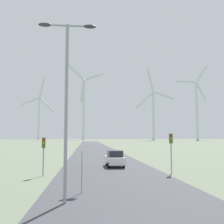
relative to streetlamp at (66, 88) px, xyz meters
The scene contains 10 objects.
road_surface 40.81m from the streetlamp, 85.12° to the left, with size 10.00×240.00×0.01m.
streetlamp is the anchor object (origin of this frame).
stop_sign_near 4.82m from the streetlamp, 70.71° to the left, with size 0.81×0.07×2.69m.
traffic_light_post_near_left 10.41m from the streetlamp, 105.50° to the left, with size 0.28×0.34×3.32m.
traffic_light_post_near_right 13.73m from the streetlamp, 47.89° to the left, with size 0.28×0.34×3.68m.
car_approaching 17.22m from the streetlamp, 74.79° to the left, with size 1.98×4.18×1.83m.
wind_turbine_left 256.92m from the streetlamp, 100.34° to the left, with size 35.26×10.52×62.46m.
wind_turbine_center 215.64m from the streetlamp, 90.40° to the left, with size 33.00×16.60×65.89m.
wind_turbine_right 208.09m from the streetlamp, 74.12° to the left, with size 34.95×3.46×60.50m.
wind_turbine_far_right 229.26m from the streetlamp, 64.69° to the left, with size 27.39×8.34×66.20m.
Camera 1 is at (-2.35, -6.18, 3.44)m, focal length 42.00 mm.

